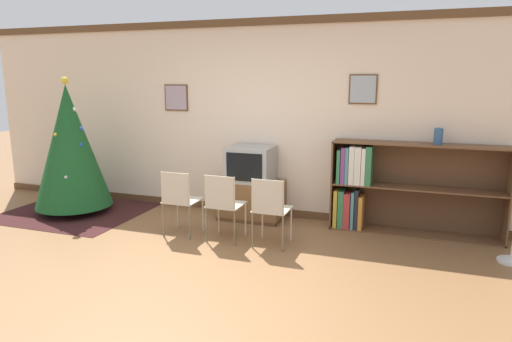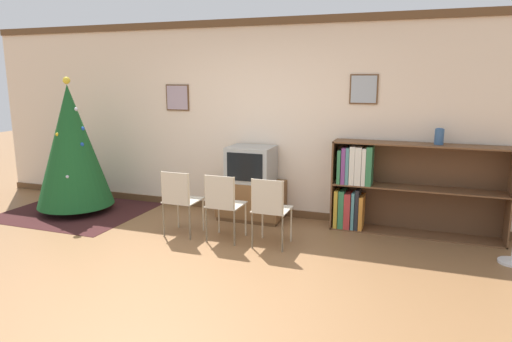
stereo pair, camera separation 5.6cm
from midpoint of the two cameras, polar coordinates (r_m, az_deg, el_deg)
ground_plane at (r=4.64m, az=-9.32°, el=-13.02°), size 24.00×24.00×0.00m
wall_back at (r=6.39m, az=0.34°, el=6.49°), size 9.13×0.11×2.70m
area_rug at (r=7.17m, az=-21.83°, el=-4.75°), size 1.94×1.67×0.01m
christmas_tree at (r=6.98m, az=-22.42°, el=2.85°), size 1.07×1.07×1.92m
tv_console at (r=6.29m, az=-0.92°, el=-3.62°), size 0.88×0.51×0.53m
television at (r=6.18m, az=-0.95°, el=0.88°), size 0.60×0.50×0.48m
folding_chair_left at (r=5.64m, az=-9.84°, el=-3.46°), size 0.40×0.40×0.82m
folding_chair_center at (r=5.39m, az=-4.43°, el=-4.03°), size 0.40×0.40×0.82m
folding_chair_right at (r=5.19m, az=1.46°, el=-4.62°), size 0.40×0.40×0.82m
bookshelf at (r=5.95m, az=15.42°, el=-1.94°), size 2.06×0.36×1.14m
vase at (r=5.84m, az=21.58°, el=4.09°), size 0.11×0.11×0.19m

